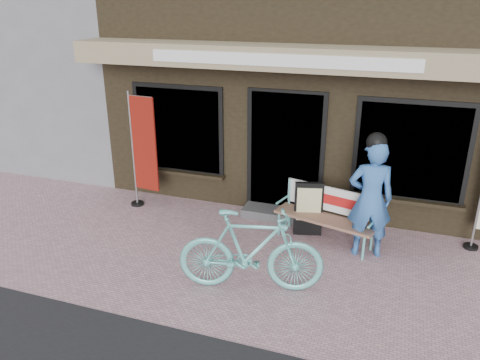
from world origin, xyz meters
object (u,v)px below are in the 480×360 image
at_px(bench, 327,211).
at_px(nobori_red, 143,150).
at_px(person, 371,197).
at_px(bicycle, 251,251).
at_px(menu_stand, 308,208).

distance_m(bench, nobori_red, 3.37).
bearing_deg(nobori_red, bench, 2.48).
height_order(person, bicycle, person).
relative_size(nobori_red, menu_stand, 2.35).
bearing_deg(bench, menu_stand, 179.44).
bearing_deg(bicycle, person, -56.82).
height_order(nobori_red, menu_stand, nobori_red).
bearing_deg(person, bench, 146.72).
relative_size(person, bicycle, 1.00).
height_order(bench, person, person).
distance_m(person, nobori_red, 3.97).
relative_size(bench, bicycle, 0.87).
distance_m(person, menu_stand, 1.09).
bearing_deg(bench, nobori_red, -168.34).
distance_m(bicycle, menu_stand, 1.79).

